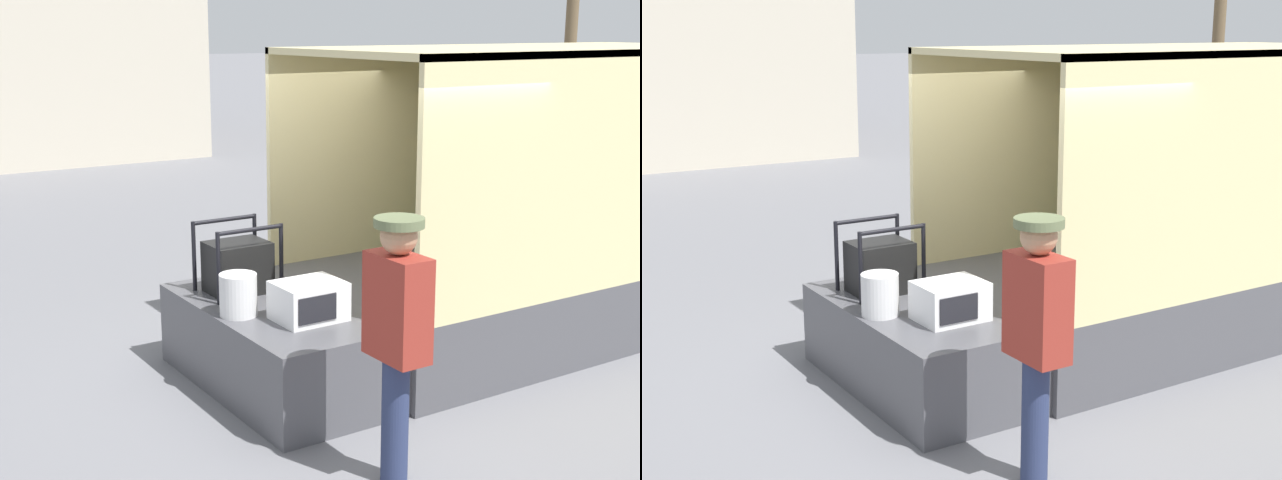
{
  "view_description": "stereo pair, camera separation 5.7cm",
  "coord_description": "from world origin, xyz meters",
  "views": [
    {
      "loc": [
        -3.99,
        -6.04,
        2.93
      ],
      "look_at": [
        -0.26,
        -0.2,
        1.25
      ],
      "focal_mm": 50.0,
      "sensor_mm": 36.0,
      "label": 1
    },
    {
      "loc": [
        -3.95,
        -6.07,
        2.93
      ],
      "look_at": [
        -0.26,
        -0.2,
        1.25
      ],
      "focal_mm": 50.0,
      "sensor_mm": 36.0,
      "label": 2
    }
  ],
  "objects": [
    {
      "name": "orange_bucket",
      "position": [
        -0.94,
        -0.07,
        0.87
      ],
      "size": [
        0.3,
        0.3,
        0.34
      ],
      "color": "silver",
      "rests_on": "tailgate_deck"
    },
    {
      "name": "microwave",
      "position": [
        -0.53,
        -0.45,
        0.85
      ],
      "size": [
        0.52,
        0.42,
        0.3
      ],
      "color": "white",
      "rests_on": "tailgate_deck"
    },
    {
      "name": "tailgate_deck",
      "position": [
        -0.56,
        0.0,
        0.35
      ],
      "size": [
        1.13,
        2.16,
        0.7
      ],
      "primitive_type": "cube",
      "color": "#4C4C51",
      "rests_on": "ground"
    },
    {
      "name": "portable_generator",
      "position": [
        -0.63,
        0.5,
        0.93
      ],
      "size": [
        0.63,
        0.5,
        0.61
      ],
      "color": "black",
      "rests_on": "tailgate_deck"
    },
    {
      "name": "ground_plane",
      "position": [
        0.0,
        0.0,
        0.0
      ],
      "size": [
        160.0,
        160.0,
        0.0
      ],
      "primitive_type": "plane",
      "color": "slate"
    },
    {
      "name": "worker_person",
      "position": [
        -0.71,
        -1.8,
        1.1
      ],
      "size": [
        0.32,
        0.44,
        1.78
      ],
      "color": "navy",
      "rests_on": "ground"
    }
  ]
}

